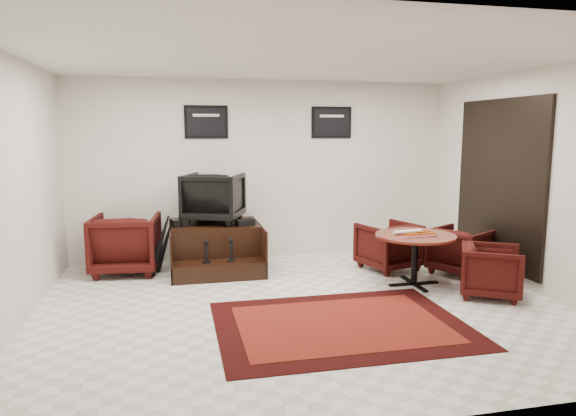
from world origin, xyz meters
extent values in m
plane|color=white|center=(0.00, 0.00, 0.00)|extent=(6.00, 6.00, 0.00)
cube|color=white|center=(0.00, 2.50, 1.40)|extent=(6.00, 0.02, 2.80)
cube|color=white|center=(0.00, -2.50, 1.40)|extent=(6.00, 0.02, 2.80)
cube|color=white|center=(-3.00, 0.00, 1.40)|extent=(0.02, 5.00, 2.80)
cube|color=white|center=(3.00, 0.00, 1.40)|extent=(0.02, 5.00, 2.80)
cube|color=white|center=(0.00, 0.00, 2.80)|extent=(6.00, 5.00, 0.02)
cube|color=black|center=(2.97, 0.70, 1.30)|extent=(0.05, 1.90, 2.30)
cube|color=black|center=(2.96, 0.70, 1.30)|extent=(0.02, 1.72, 2.12)
cube|color=black|center=(2.97, 0.70, 1.30)|extent=(0.03, 0.05, 2.12)
cube|color=black|center=(-0.90, 2.48, 2.15)|extent=(0.66, 0.03, 0.50)
cube|color=black|center=(-0.90, 2.46, 2.15)|extent=(0.58, 0.01, 0.42)
cube|color=silver|center=(-0.90, 2.46, 2.25)|extent=(0.40, 0.00, 0.04)
cube|color=black|center=(1.10, 2.48, 2.15)|extent=(0.66, 0.03, 0.50)
cube|color=black|center=(1.10, 2.46, 2.15)|extent=(0.58, 0.01, 0.42)
cube|color=silver|center=(1.10, 2.46, 2.25)|extent=(0.40, 0.00, 0.04)
cube|color=black|center=(0.26, -0.65, 0.00)|extent=(2.60, 1.95, 0.01)
cube|color=#61150D|center=(0.26, -0.65, 0.01)|extent=(2.14, 1.49, 0.01)
cube|color=black|center=(-0.84, 1.99, 0.33)|extent=(1.28, 0.95, 0.67)
cube|color=black|center=(-0.84, 1.33, 0.12)|extent=(1.28, 0.38, 0.24)
cube|color=black|center=(-1.48, 1.80, 0.33)|extent=(0.02, 1.33, 0.67)
cube|color=black|center=(-0.21, 1.80, 0.33)|extent=(0.02, 1.33, 0.67)
cylinder|color=black|center=(-1.01, 1.33, 0.25)|extent=(0.11, 0.11, 0.02)
cylinder|color=black|center=(-1.01, 1.33, 0.38)|extent=(0.04, 0.04, 0.24)
sphere|color=black|center=(-1.01, 1.33, 0.53)|extent=(0.07, 0.07, 0.07)
cylinder|color=black|center=(-0.67, 1.33, 0.25)|extent=(0.11, 0.11, 0.02)
cylinder|color=black|center=(-0.67, 1.33, 0.38)|extent=(0.04, 0.04, 0.24)
sphere|color=black|center=(-0.67, 1.33, 0.53)|extent=(0.07, 0.07, 0.07)
imported|color=black|center=(-0.84, 2.04, 1.08)|extent=(1.01, 0.98, 0.82)
cube|color=black|center=(-1.42, 1.85, 0.72)|extent=(0.16, 0.29, 0.10)
cube|color=black|center=(-1.30, 1.88, 0.72)|extent=(0.16, 0.29, 0.10)
cube|color=black|center=(-0.43, 1.69, 0.71)|extent=(0.28, 0.23, 0.09)
imported|color=black|center=(-2.11, 1.95, 0.46)|extent=(0.98, 0.92, 0.93)
cylinder|color=#4D120B|center=(1.65, 0.50, 0.66)|extent=(1.04, 1.04, 0.03)
cylinder|color=black|center=(1.65, 0.50, 0.34)|extent=(0.08, 0.08, 0.61)
cube|color=black|center=(1.65, 0.50, 0.01)|extent=(0.69, 0.06, 0.03)
cube|color=black|center=(1.65, 0.50, 0.01)|extent=(0.06, 0.69, 0.03)
imported|color=black|center=(1.63, 1.32, 0.38)|extent=(0.91, 0.88, 0.76)
imported|color=black|center=(2.53, 0.86, 0.37)|extent=(0.93, 0.95, 0.73)
imported|color=black|center=(2.35, -0.14, 0.35)|extent=(0.89, 0.91, 0.70)
cylinder|color=white|center=(1.57, 0.58, 0.70)|extent=(0.42, 0.12, 0.05)
cylinder|color=#D2520B|center=(1.72, 0.49, 0.68)|extent=(0.44, 0.10, 0.01)
cylinder|color=#D2520B|center=(1.72, 0.59, 0.68)|extent=(0.43, 0.16, 0.01)
cylinder|color=#4C1933|center=(1.42, 0.32, 0.68)|extent=(0.09, 0.07, 0.01)
cylinder|color=#4C1933|center=(1.48, 0.32, 0.68)|extent=(0.09, 0.07, 0.01)
cylinder|color=#4C1933|center=(1.54, 0.32, 0.68)|extent=(0.09, 0.07, 0.01)
cylinder|color=#4C1933|center=(1.60, 0.32, 0.68)|extent=(0.09, 0.07, 0.01)
cylinder|color=#4C1933|center=(1.66, 0.32, 0.68)|extent=(0.09, 0.07, 0.01)
cylinder|color=#4C1933|center=(1.72, 0.32, 0.68)|extent=(0.09, 0.07, 0.01)
cylinder|color=#4C1933|center=(1.78, 0.32, 0.68)|extent=(0.09, 0.07, 0.01)
cylinder|color=#4C1933|center=(1.84, 0.32, 0.68)|extent=(0.09, 0.07, 0.01)
camera|label=1|loc=(-1.40, -5.54, 2.02)|focal=32.00mm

